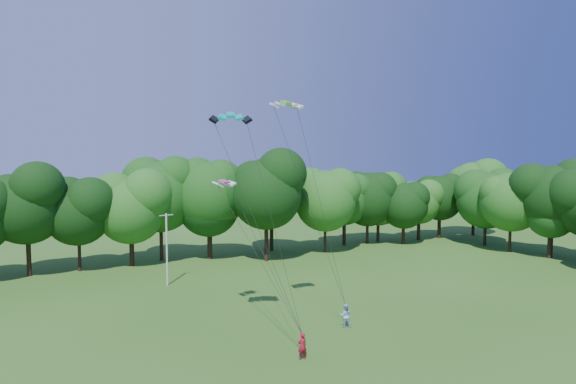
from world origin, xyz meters
name	(u,v)px	position (x,y,z in m)	size (l,w,h in m)	color
utility_pole	(167,248)	(-4.79, 27.13, 3.76)	(1.42, 0.45, 7.26)	beige
kite_flyer_left	(302,346)	(0.01, 6.44, 0.85)	(0.62, 0.41, 1.71)	#A71526
kite_flyer_right	(345,315)	(5.39, 9.99, 0.89)	(0.87, 0.67, 1.78)	#B2C7F7
kite_teal	(231,115)	(-3.33, 10.31, 15.45)	(2.87, 1.88, 0.52)	#05AB9F
kite_green	(286,102)	(1.43, 12.05, 16.72)	(2.37, 1.11, 0.41)	#4DD51F
kite_pink	(224,181)	(-2.37, 15.16, 10.88)	(1.94, 1.40, 0.29)	#DC3D8F
tree_back_center	(209,198)	(2.17, 37.35, 7.78)	(8.56, 8.56, 12.46)	#302112
tree_back_east	(379,192)	(29.00, 38.49, 7.68)	(8.45, 8.45, 12.30)	#3A2917
tree_flank_east	(551,213)	(41.94, 19.61, 5.77)	(6.35, 6.35, 9.24)	black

